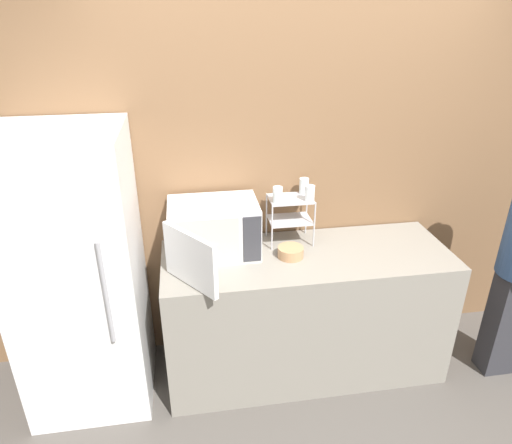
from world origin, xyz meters
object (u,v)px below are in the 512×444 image
glass_front_left (278,195)px  glass_front_right (310,193)px  dish_rack (290,210)px  refrigerator (79,276)px  glass_back_right (304,186)px  microwave (213,230)px  bowl (291,252)px

glass_front_left → glass_front_right: size_ratio=1.00×
dish_rack → refrigerator: (-1.32, -0.20, -0.24)m
dish_rack → glass_back_right: glass_back_right is taller
refrigerator → microwave: bearing=7.5°
microwave → dish_rack: microwave is taller
glass_front_right → bowl: size_ratio=0.63×
glass_front_left → bowl: size_ratio=0.63×
glass_front_left → glass_back_right: same height
glass_front_left → bowl: 0.37m
bowl → refrigerator: refrigerator is taller
bowl → glass_back_right: bearing=62.7°
glass_front_right → refrigerator: refrigerator is taller
microwave → glass_front_right: size_ratio=7.19×
dish_rack → glass_back_right: (0.10, 0.07, 0.14)m
glass_front_left → bowl: glass_front_left is taller
microwave → refrigerator: size_ratio=0.42×
glass_back_right → microwave: bearing=-165.4°
refrigerator → dish_rack: bearing=8.6°
dish_rack → microwave: bearing=-169.6°
dish_rack → refrigerator: size_ratio=0.18×
microwave → glass_back_right: glass_back_right is taller
glass_back_right → refrigerator: size_ratio=0.06×
glass_back_right → glass_front_right: (0.00, -0.13, 0.00)m
glass_front_left → glass_front_right: (0.20, -0.01, 0.00)m
refrigerator → glass_back_right: bearing=10.6°
glass_back_right → refrigerator: (-1.42, -0.27, -0.38)m
glass_back_right → bowl: (-0.14, -0.28, -0.33)m
bowl → glass_front_right: bearing=44.7°
glass_front_left → dish_rack: bearing=29.8°
microwave → glass_front_right: 0.65m
microwave → dish_rack: size_ratio=2.36×
glass_front_left → refrigerator: bearing=-173.3°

